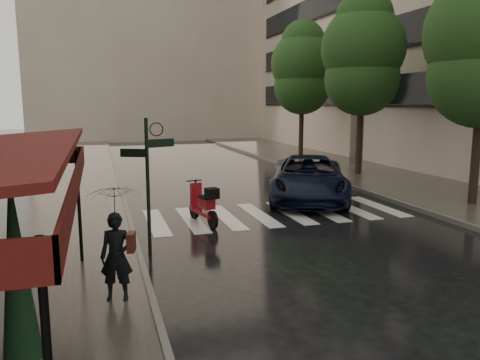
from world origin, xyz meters
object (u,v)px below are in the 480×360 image
parked_car (308,178)px  parasol_front (16,268)px  scooter (204,205)px  pedestrian_with_umbrella (115,209)px

parked_car → parasol_front: size_ratio=2.19×
scooter → parasol_front: size_ratio=0.69×
pedestrian_with_umbrella → scooter: size_ratio=1.33×
parasol_front → pedestrian_with_umbrella: bearing=59.0°
pedestrian_with_umbrella → scooter: pedestrian_with_umbrella is taller
scooter → pedestrian_with_umbrella: bearing=-129.4°
pedestrian_with_umbrella → scooter: bearing=75.3°
parked_car → parasol_front: 12.25m
pedestrian_with_umbrella → parked_car: size_ratio=0.42×
scooter → parked_car: size_ratio=0.32×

